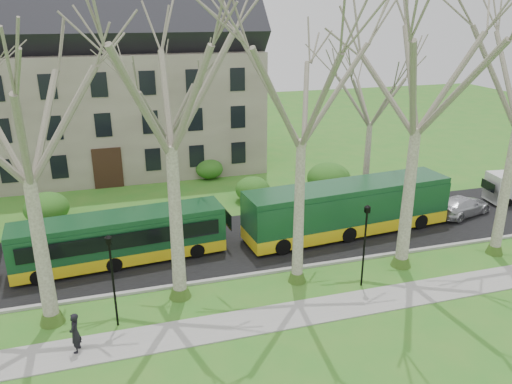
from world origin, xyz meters
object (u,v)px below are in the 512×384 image
(bus_follow, at_px, (348,208))
(pedestrian_a, at_px, (75,333))
(sedan, at_px, (462,206))
(bus_lead, at_px, (121,238))

(bus_follow, relative_size, pedestrian_a, 7.55)
(bus_follow, bearing_deg, sedan, -2.78)
(bus_lead, relative_size, sedan, 2.50)
(sedan, bearing_deg, pedestrian_a, 90.50)
(bus_lead, distance_m, sedan, 22.35)
(pedestrian_a, bearing_deg, sedan, 122.70)
(bus_follow, height_order, pedestrian_a, bus_follow)
(bus_follow, distance_m, pedestrian_a, 17.42)
(bus_follow, relative_size, sedan, 2.91)
(bus_follow, bearing_deg, bus_lead, 174.58)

